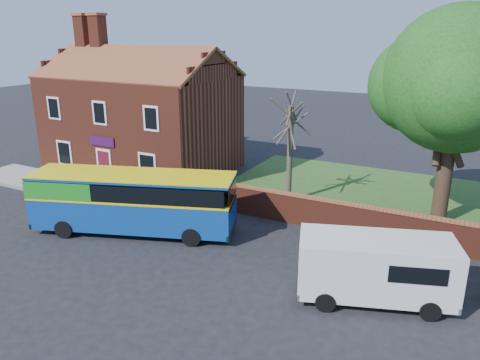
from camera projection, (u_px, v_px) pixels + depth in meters
The scene contains 10 objects.
ground at pixel (107, 252), 21.10m from camera, with size 120.00×120.00×0.00m, color black.
pavement at pixel (86, 190), 29.01m from camera, with size 18.00×3.50×0.12m, color gray.
kerb at pixel (64, 198), 27.54m from camera, with size 18.00×0.15×0.14m, color slate.
grass_strip at pixel (445, 207), 26.32m from camera, with size 26.00×12.00×0.04m, color #426B28.
shop_building at pixel (142, 121), 32.83m from camera, with size 12.30×8.13×10.50m.
boundary_wall at pixel (434, 234), 21.02m from camera, with size 22.00×0.38×1.60m.
bus at pixel (127, 199), 22.73m from camera, with size 10.10×5.60×3.00m.
van_near at pixel (376, 267), 16.99m from camera, with size 5.97×3.88×2.44m.
large_tree at pixel (459, 84), 22.28m from camera, with size 8.86×7.01×10.81m.
bare_tree at pixel (290, 150), 26.26m from camera, with size 2.28×2.71×6.07m.
Camera 1 is at (14.16, -14.11, 9.61)m, focal length 35.00 mm.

